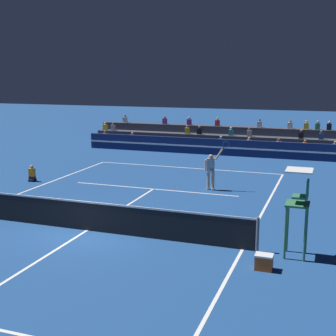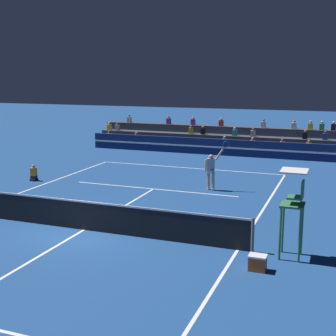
# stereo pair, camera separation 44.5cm
# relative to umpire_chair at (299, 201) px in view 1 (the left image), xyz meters

# --- Properties ---
(ground_plane) EXTENTS (120.00, 120.00, 0.00)m
(ground_plane) POSITION_rel_umpire_chair_xyz_m (-7.13, 0.00, -1.72)
(ground_plane) COLOR navy
(court_lines) EXTENTS (11.10, 23.90, 0.01)m
(court_lines) POSITION_rel_umpire_chair_xyz_m (-7.13, 0.00, -1.71)
(court_lines) COLOR white
(court_lines) RESTS_ON ground
(tennis_net) EXTENTS (12.00, 0.10, 1.10)m
(tennis_net) POSITION_rel_umpire_chair_xyz_m (-7.13, 0.00, -1.17)
(tennis_net) COLOR slate
(tennis_net) RESTS_ON ground
(sponsor_banner_wall) EXTENTS (18.00, 0.26, 1.10)m
(sponsor_banner_wall) POSITION_rel_umpire_chair_xyz_m (-7.13, 16.89, -1.17)
(sponsor_banner_wall) COLOR navy
(sponsor_banner_wall) RESTS_ON ground
(bleacher_stand) EXTENTS (18.85, 2.85, 2.28)m
(bleacher_stand) POSITION_rel_umpire_chair_xyz_m (-7.11, 19.43, -1.06)
(bleacher_stand) COLOR #383D4C
(bleacher_stand) RESTS_ON ground
(umpire_chair) EXTENTS (0.76, 0.84, 2.67)m
(umpire_chair) POSITION_rel_umpire_chair_xyz_m (0.00, 0.00, 0.00)
(umpire_chair) COLOR #337047
(umpire_chair) RESTS_ON ground
(ball_kid_courtside) EXTENTS (0.30, 0.36, 0.84)m
(ball_kid_courtside) POSITION_rel_umpire_chair_xyz_m (-13.59, 5.90, -1.39)
(ball_kid_courtside) COLOR black
(ball_kid_courtside) RESTS_ON ground
(tennis_player) EXTENTS (1.15, 0.39, 2.42)m
(tennis_player) POSITION_rel_umpire_chair_xyz_m (-4.50, 7.21, -0.73)
(tennis_player) COLOR tan
(tennis_player) RESTS_ON ground
(tennis_ball) EXTENTS (0.07, 0.07, 0.07)m
(tennis_ball) POSITION_rel_umpire_chair_xyz_m (-7.24, 0.87, -1.68)
(tennis_ball) COLOR #C6DB33
(tennis_ball) RESTS_ON ground
(equipment_cooler) EXTENTS (0.50, 0.38, 0.45)m
(equipment_cooler) POSITION_rel_umpire_chair_xyz_m (-0.78, -1.32, -1.49)
(equipment_cooler) COLOR #D84C19
(equipment_cooler) RESTS_ON ground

